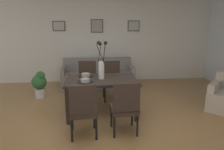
{
  "coord_description": "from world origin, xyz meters",
  "views": [
    {
      "loc": [
        -0.19,
        -3.32,
        1.82
      ],
      "look_at": [
        0.22,
        0.75,
        0.79
      ],
      "focal_mm": 33.57,
      "sensor_mm": 36.0,
      "label": 1
    }
  ],
  "objects": [
    {
      "name": "framed_picture_right",
      "position": [
        1.13,
        3.18,
        1.72
      ],
      "size": [
        0.37,
        0.03,
        0.32
      ],
      "color": "#473828"
    },
    {
      "name": "potted_plant",
      "position": [
        -1.48,
        1.79,
        0.37
      ],
      "size": [
        0.36,
        0.36,
        0.67
      ],
      "color": "silver",
      "rests_on": "ground"
    },
    {
      "name": "dining_chair_near_right",
      "position": [
        -0.29,
        1.57,
        0.51
      ],
      "size": [
        0.45,
        0.45,
        0.92
      ],
      "color": "#33261E",
      "rests_on": "ground"
    },
    {
      "name": "back_wall_panel",
      "position": [
        0.0,
        3.25,
        1.3
      ],
      "size": [
        9.0,
        0.1,
        2.6
      ],
      "primitive_type": "cube",
      "color": "silver",
      "rests_on": "ground"
    },
    {
      "name": "centerpiece_vase",
      "position": [
        0.01,
        0.68,
        1.02
      ],
      "size": [
        0.21,
        0.23,
        0.73
      ],
      "color": "white",
      "rests_on": "dining_table"
    },
    {
      "name": "placemat_near_left",
      "position": [
        -0.31,
        0.47,
        0.74
      ],
      "size": [
        0.32,
        0.32,
        0.01
      ],
      "primitive_type": "cylinder",
      "color": "black",
      "rests_on": "dining_table"
    },
    {
      "name": "framed_picture_center",
      "position": [
        0.01,
        3.18,
        1.72
      ],
      "size": [
        0.36,
        0.03,
        0.39
      ],
      "color": "#473828"
    },
    {
      "name": "ground_plane",
      "position": [
        0.0,
        0.0,
        0.0
      ],
      "size": [
        9.0,
        9.0,
        0.0
      ],
      "primitive_type": "plane",
      "color": "olive"
    },
    {
      "name": "dining_chair_far_right",
      "position": [
        0.29,
        1.52,
        0.51
      ],
      "size": [
        0.45,
        0.45,
        0.92
      ],
      "color": "#33261E",
      "rests_on": "ground"
    },
    {
      "name": "bowl_near_right",
      "position": [
        -0.31,
        0.89,
        0.78
      ],
      "size": [
        0.17,
        0.17,
        0.07
      ],
      "color": "#B2ADA3",
      "rests_on": "dining_table"
    },
    {
      "name": "bowl_near_left",
      "position": [
        -0.31,
        0.47,
        0.78
      ],
      "size": [
        0.17,
        0.17,
        0.07
      ],
      "color": "#B2ADA3",
      "rests_on": "dining_table"
    },
    {
      "name": "sofa",
      "position": [
        -0.01,
        2.57,
        0.28
      ],
      "size": [
        2.01,
        0.84,
        0.8
      ],
      "color": "gray",
      "rests_on": "ground"
    },
    {
      "name": "placemat_near_right",
      "position": [
        -0.31,
        0.89,
        0.74
      ],
      "size": [
        0.32,
        0.32,
        0.01
      ],
      "primitive_type": "cylinder",
      "color": "black",
      "rests_on": "dining_table"
    },
    {
      "name": "dining_chair_far_left",
      "position": [
        0.34,
        -0.17,
        0.51
      ],
      "size": [
        0.46,
        0.46,
        0.92
      ],
      "color": "#33261E",
      "rests_on": "ground"
    },
    {
      "name": "dining_chair_near_left",
      "position": [
        -0.33,
        -0.22,
        0.51
      ],
      "size": [
        0.47,
        0.47,
        0.92
      ],
      "color": "#33261E",
      "rests_on": "ground"
    },
    {
      "name": "framed_picture_left",
      "position": [
        -1.12,
        3.18,
        1.72
      ],
      "size": [
        0.37,
        0.03,
        0.29
      ],
      "color": "#473828"
    },
    {
      "name": "dining_table",
      "position": [
        0.01,
        0.68,
        0.65
      ],
      "size": [
        1.4,
        0.93,
        0.74
      ],
      "color": "black",
      "rests_on": "ground"
    }
  ]
}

